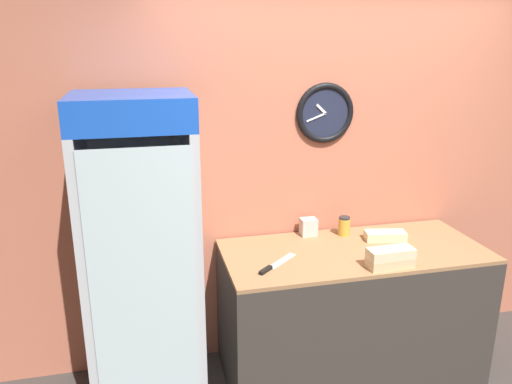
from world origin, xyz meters
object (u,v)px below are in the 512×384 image
Objects in this scene: condiment_jar at (344,226)px; napkin_dispenser at (308,227)px; sandwich_stack_bottom at (390,262)px; beverage_cooler at (141,243)px; sandwich_flat_left at (385,236)px; sandwich_stack_middle at (391,253)px; chefs_knife at (273,266)px.

napkin_dispenser is (-0.24, 0.06, -0.01)m from condiment_jar.
sandwich_stack_bottom is at bearing -62.76° from napkin_dispenser.
sandwich_stack_bottom is at bearing -14.71° from beverage_cooler.
napkin_dispenser is at bearing 11.04° from beverage_cooler.
sandwich_stack_middle is at bearing -113.51° from sandwich_flat_left.
sandwich_stack_bottom is 2.34× the size of napkin_dispenser.
beverage_cooler is 6.70× the size of sandwich_flat_left.
sandwich_flat_left is 2.40× the size of napkin_dispenser.
condiment_jar is at bearing 31.93° from chefs_knife.
chefs_knife is (-0.85, -0.24, -0.02)m from sandwich_flat_left.
sandwich_flat_left reaches higher than chefs_knife.
sandwich_flat_left is 2.16× the size of condiment_jar.
condiment_jar is (-0.24, 0.15, 0.04)m from sandwich_flat_left.
chefs_knife is at bearing 166.93° from sandwich_stack_bottom.
sandwich_stack_bottom is 0.06m from sandwich_stack_middle.
napkin_dispenser reaches higher than sandwich_flat_left.
beverage_cooler reaches higher than sandwich_flat_left.
condiment_jar is at bearing 97.03° from sandwich_stack_middle.
beverage_cooler is 1.38m from condiment_jar.
sandwich_flat_left is (0.17, 0.39, -0.06)m from sandwich_stack_middle.
chefs_knife is 0.58m from napkin_dispenser.
beverage_cooler reaches higher than sandwich_stack_bottom.
condiment_jar is at bearing 148.23° from sandwich_flat_left.
sandwich_flat_left is at bearing -31.77° from condiment_jar.
napkin_dispenser reaches higher than chefs_knife.
sandwich_flat_left is 0.52m from napkin_dispenser.
beverage_cooler is at bearing -173.16° from condiment_jar.
chefs_knife is at bearing -164.55° from sandwich_flat_left.
sandwich_stack_middle is at bearing -62.76° from napkin_dispenser.
condiment_jar is (0.61, 0.38, 0.06)m from chefs_knife.
sandwich_flat_left is 0.89m from chefs_knife.
napkin_dispenser is at bearing 166.91° from condiment_jar.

